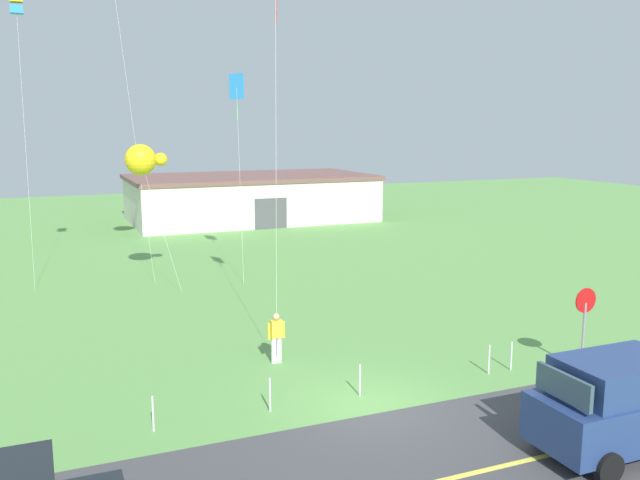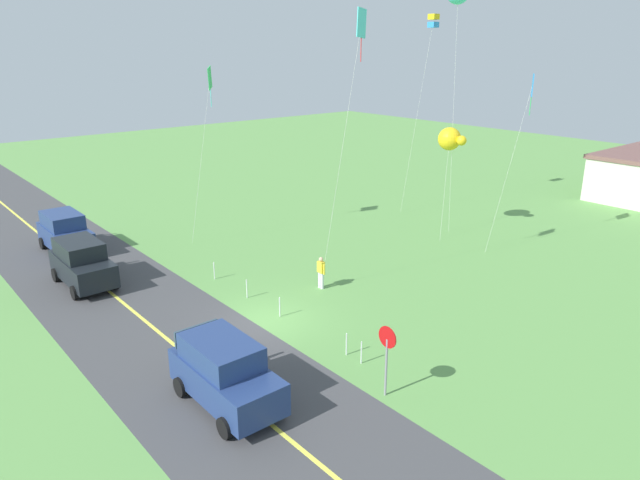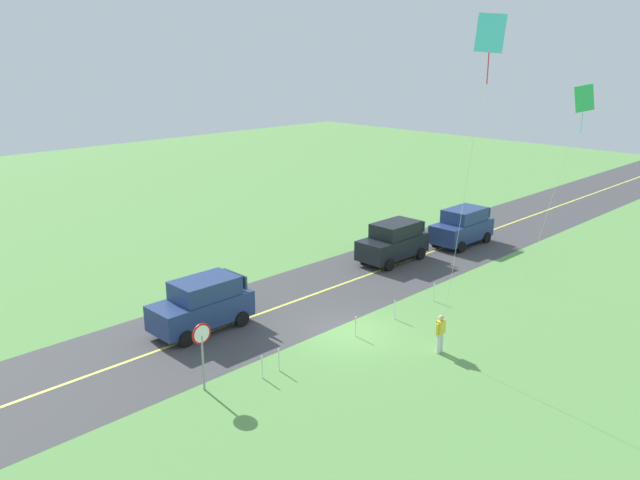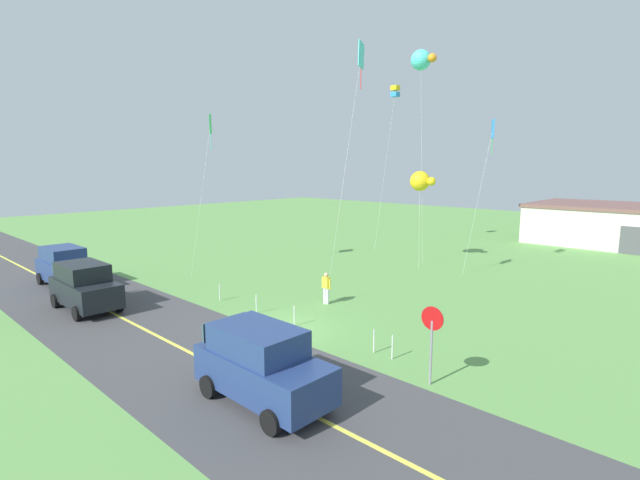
{
  "view_description": "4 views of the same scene",
  "coord_description": "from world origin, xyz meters",
  "px_view_note": "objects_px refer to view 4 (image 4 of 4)",
  "views": [
    {
      "loc": [
        -7.77,
        -15.04,
        7.38
      ],
      "look_at": [
        -0.85,
        1.46,
        4.3
      ],
      "focal_mm": 37.77,
      "sensor_mm": 36.0,
      "label": 1
    },
    {
      "loc": [
        18.73,
        -12.62,
        11.19
      ],
      "look_at": [
        0.58,
        2.51,
        3.27
      ],
      "focal_mm": 32.61,
      "sensor_mm": 36.0,
      "label": 2
    },
    {
      "loc": [
        18.59,
        17.22,
        11.59
      ],
      "look_at": [
        1.72,
        0.28,
        4.51
      ],
      "focal_mm": 36.02,
      "sensor_mm": 36.0,
      "label": 3
    },
    {
      "loc": [
        14.23,
        -12.61,
        6.85
      ],
      "look_at": [
        1.39,
        0.88,
        3.9
      ],
      "focal_mm": 26.26,
      "sensor_mm": 36.0,
      "label": 4
    }
  ],
  "objects_px": {
    "car_parked_west_far": "(65,266)",
    "kite_pink_drift": "(492,132)",
    "car_suv_foreground": "(262,364)",
    "stop_sign": "(432,330)",
    "kite_green_far": "(210,127)",
    "kite_red_low": "(360,61)",
    "kite_blue_mid": "(422,60)",
    "kite_orange_near": "(395,92)",
    "kite_yellow_high": "(421,181)",
    "car_parked_west_near": "(85,286)",
    "person_adult_near": "(326,287)"
  },
  "relations": [
    {
      "from": "car_parked_west_far",
      "to": "kite_blue_mid",
      "type": "xyz_separation_m",
      "value": [
        10.47,
        20.66,
        13.01
      ]
    },
    {
      "from": "car_parked_west_near",
      "to": "kite_yellow_high",
      "type": "relative_size",
      "value": 0.68
    },
    {
      "from": "car_parked_west_near",
      "to": "kite_yellow_high",
      "type": "distance_m",
      "value": 21.99
    },
    {
      "from": "kite_red_low",
      "to": "kite_green_far",
      "type": "distance_m",
      "value": 11.26
    },
    {
      "from": "car_parked_west_far",
      "to": "kite_orange_near",
      "type": "height_order",
      "value": "kite_orange_near"
    },
    {
      "from": "car_suv_foreground",
      "to": "stop_sign",
      "type": "xyz_separation_m",
      "value": [
        3.02,
        4.36,
        0.65
      ]
    },
    {
      "from": "car_parked_west_near",
      "to": "car_parked_west_far",
      "type": "height_order",
      "value": "same"
    },
    {
      "from": "car_suv_foreground",
      "to": "car_parked_west_far",
      "type": "bearing_deg",
      "value": 177.58
    },
    {
      "from": "car_parked_west_near",
      "to": "car_parked_west_far",
      "type": "distance_m",
      "value": 5.69
    },
    {
      "from": "car_suv_foreground",
      "to": "car_parked_west_far",
      "type": "xyz_separation_m",
      "value": [
        -18.77,
        0.79,
        0.0
      ]
    },
    {
      "from": "kite_green_far",
      "to": "kite_pink_drift",
      "type": "relative_size",
      "value": 1.03
    },
    {
      "from": "kite_orange_near",
      "to": "kite_yellow_high",
      "type": "bearing_deg",
      "value": -36.23
    },
    {
      "from": "car_suv_foreground",
      "to": "car_parked_west_near",
      "type": "distance_m",
      "value": 13.16
    },
    {
      "from": "kite_orange_near",
      "to": "car_suv_foreground",
      "type": "bearing_deg",
      "value": -62.98
    },
    {
      "from": "kite_orange_near",
      "to": "person_adult_near",
      "type": "bearing_deg",
      "value": -65.98
    },
    {
      "from": "kite_pink_drift",
      "to": "person_adult_near",
      "type": "bearing_deg",
      "value": -101.11
    },
    {
      "from": "kite_green_far",
      "to": "kite_yellow_high",
      "type": "bearing_deg",
      "value": 55.67
    },
    {
      "from": "car_suv_foreground",
      "to": "car_parked_west_near",
      "type": "xyz_separation_m",
      "value": [
        -13.16,
        -0.13,
        0.0
      ]
    },
    {
      "from": "kite_blue_mid",
      "to": "kite_pink_drift",
      "type": "relative_size",
      "value": 1.52
    },
    {
      "from": "car_suv_foreground",
      "to": "kite_pink_drift",
      "type": "xyz_separation_m",
      "value": [
        -2.86,
        21.27,
        7.85
      ]
    },
    {
      "from": "stop_sign",
      "to": "kite_yellow_high",
      "type": "distance_m",
      "value": 19.77
    },
    {
      "from": "kite_blue_mid",
      "to": "car_parked_west_far",
      "type": "bearing_deg",
      "value": -116.88
    },
    {
      "from": "car_parked_west_far",
      "to": "kite_red_low",
      "type": "bearing_deg",
      "value": 33.71
    },
    {
      "from": "kite_pink_drift",
      "to": "kite_orange_near",
      "type": "distance_m",
      "value": 10.53
    },
    {
      "from": "car_suv_foreground",
      "to": "kite_pink_drift",
      "type": "relative_size",
      "value": 0.45
    },
    {
      "from": "kite_pink_drift",
      "to": "kite_orange_near",
      "type": "height_order",
      "value": "kite_orange_near"
    },
    {
      "from": "car_parked_west_far",
      "to": "kite_green_far",
      "type": "height_order",
      "value": "kite_green_far"
    },
    {
      "from": "stop_sign",
      "to": "kite_blue_mid",
      "type": "relative_size",
      "value": 0.17
    },
    {
      "from": "car_parked_west_near",
      "to": "kite_green_far",
      "type": "relative_size",
      "value": 0.43
    },
    {
      "from": "car_parked_west_far",
      "to": "kite_yellow_high",
      "type": "height_order",
      "value": "kite_yellow_high"
    },
    {
      "from": "kite_blue_mid",
      "to": "kite_pink_drift",
      "type": "distance_m",
      "value": 7.51
    },
    {
      "from": "stop_sign",
      "to": "person_adult_near",
      "type": "distance_m",
      "value": 9.4
    },
    {
      "from": "car_parked_west_near",
      "to": "stop_sign",
      "type": "height_order",
      "value": "stop_sign"
    },
    {
      "from": "car_suv_foreground",
      "to": "kite_yellow_high",
      "type": "xyz_separation_m",
      "value": [
        -7.52,
        20.6,
        4.66
      ]
    },
    {
      "from": "kite_pink_drift",
      "to": "kite_orange_near",
      "type": "xyz_separation_m",
      "value": [
        -9.43,
        2.83,
        3.72
      ]
    },
    {
      "from": "stop_sign",
      "to": "car_suv_foreground",
      "type": "bearing_deg",
      "value": -124.66
    },
    {
      "from": "car_parked_west_far",
      "to": "person_adult_near",
      "type": "relative_size",
      "value": 2.75
    },
    {
      "from": "car_parked_west_near",
      "to": "kite_blue_mid",
      "type": "bearing_deg",
      "value": 77.31
    },
    {
      "from": "kite_red_low",
      "to": "kite_orange_near",
      "type": "distance_m",
      "value": 15.88
    },
    {
      "from": "kite_red_low",
      "to": "kite_pink_drift",
      "type": "relative_size",
      "value": 1.3
    },
    {
      "from": "car_parked_west_near",
      "to": "kite_green_far",
      "type": "xyz_separation_m",
      "value": [
        -2.4,
        8.96,
        8.12
      ]
    },
    {
      "from": "kite_pink_drift",
      "to": "kite_blue_mid",
      "type": "bearing_deg",
      "value": 178.06
    },
    {
      "from": "car_parked_west_far",
      "to": "kite_pink_drift",
      "type": "xyz_separation_m",
      "value": [
        15.91,
        20.48,
        7.85
      ]
    },
    {
      "from": "car_parked_west_far",
      "to": "kite_blue_mid",
      "type": "height_order",
      "value": "kite_blue_mid"
    },
    {
      "from": "kite_green_far",
      "to": "kite_pink_drift",
      "type": "height_order",
      "value": "kite_green_far"
    },
    {
      "from": "kite_red_low",
      "to": "kite_yellow_high",
      "type": "height_order",
      "value": "kite_red_low"
    },
    {
      "from": "kite_blue_mid",
      "to": "kite_red_low",
      "type": "bearing_deg",
      "value": -72.2
    },
    {
      "from": "stop_sign",
      "to": "kite_orange_near",
      "type": "height_order",
      "value": "kite_orange_near"
    },
    {
      "from": "stop_sign",
      "to": "kite_pink_drift",
      "type": "bearing_deg",
      "value": 109.15
    },
    {
      "from": "kite_green_far",
      "to": "kite_orange_near",
      "type": "distance_m",
      "value": 16.0
    }
  ]
}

